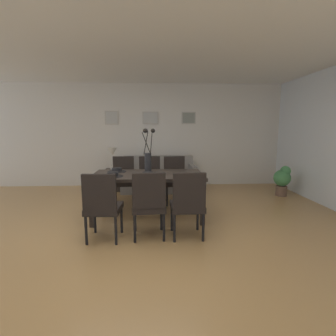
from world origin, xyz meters
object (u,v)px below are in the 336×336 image
(dining_chair_mid_right, at_px, (175,177))
(potted_plant, at_px, (282,179))
(bowl_near_left, at_px, (113,174))
(table_lamp, at_px, (112,153))
(dining_chair_near_right, at_px, (124,177))
(bowl_far_left, at_px, (148,173))
(sofa, at_px, (158,179))
(dining_chair_far_left, at_px, (149,202))
(dining_chair_far_right, at_px, (149,177))
(framed_picture_right, at_px, (189,118))
(framed_picture_left, at_px, (112,118))
(framed_picture_center, at_px, (150,118))
(side_table, at_px, (113,180))
(dining_chair_near_left, at_px, (102,204))
(centerpiece_vase, at_px, (148,157))
(bowl_near_right, at_px, (117,169))
(dining_chair_mid_left, at_px, (188,202))
(dining_table, at_px, (148,178))

(dining_chair_mid_right, distance_m, potted_plant, 2.44)
(bowl_near_left, height_order, table_lamp, table_lamp)
(dining_chair_near_right, relative_size, bowl_near_left, 5.41)
(bowl_far_left, height_order, table_lamp, table_lamp)
(sofa, height_order, table_lamp, table_lamp)
(dining_chair_far_left, bearing_deg, dining_chair_far_right, 91.28)
(sofa, distance_m, framed_picture_right, 1.75)
(table_lamp, height_order, framed_picture_left, framed_picture_left)
(sofa, xyz_separation_m, framed_picture_right, (0.79, 0.53, 1.47))
(framed_picture_center, height_order, framed_picture_right, framed_picture_center)
(side_table, bearing_deg, sofa, -0.46)
(dining_chair_far_right, height_order, framed_picture_center, framed_picture_center)
(dining_chair_near_left, relative_size, bowl_far_left, 5.41)
(dining_chair_near_left, height_order, bowl_far_left, dining_chair_near_left)
(bowl_near_left, distance_m, table_lamp, 2.14)
(dining_chair_far_left, height_order, potted_plant, dining_chair_far_left)
(bowl_near_left, bearing_deg, dining_chair_far_right, 63.49)
(centerpiece_vase, height_order, bowl_near_right, centerpiece_vase)
(dining_chair_mid_left, bearing_deg, dining_chair_near_left, -178.27)
(dining_chair_near_right, distance_m, sofa, 1.24)
(bowl_far_left, bearing_deg, dining_chair_near_right, 115.16)
(dining_chair_near_right, height_order, dining_chair_far_left, same)
(framed_picture_right, bearing_deg, framed_picture_center, -180.00)
(dining_table, bearing_deg, potted_plant, 22.65)
(dining_chair_near_left, xyz_separation_m, dining_chair_far_right, (0.56, 1.76, 0.00))
(dining_chair_far_right, xyz_separation_m, framed_picture_right, (0.98, 1.57, 1.24))
(dining_table, bearing_deg, dining_chair_near_left, -122.36)
(sofa, xyz_separation_m, framed_picture_left, (-1.17, 0.53, 1.47))
(bowl_near_left, height_order, potted_plant, bowl_near_left)
(side_table, relative_size, framed_picture_center, 1.29)
(dining_chair_far_right, bearing_deg, dining_chair_far_left, -88.72)
(dining_chair_mid_right, relative_size, side_table, 1.77)
(framed_picture_center, bearing_deg, framed_picture_left, 180.00)
(dining_table, height_order, dining_chair_far_right, dining_chair_far_right)
(dining_chair_far_right, height_order, bowl_near_left, dining_chair_far_right)
(dining_chair_near_right, distance_m, framed_picture_right, 2.47)
(dining_chair_far_left, bearing_deg, bowl_near_right, 118.45)
(bowl_near_left, bearing_deg, framed_picture_left, 99.42)
(bowl_far_left, height_order, framed_picture_center, framed_picture_center)
(dining_chair_far_left, distance_m, bowl_near_right, 1.23)
(sofa, bearing_deg, dining_chair_near_right, -125.52)
(dining_chair_mid_left, relative_size, centerpiece_vase, 1.25)
(bowl_far_left, distance_m, framed_picture_right, 2.97)
(bowl_near_left, bearing_deg, dining_chair_mid_left, -30.93)
(dining_chair_near_right, distance_m, potted_plant, 3.45)
(centerpiece_vase, xyz_separation_m, framed_picture_left, (-0.98, 2.43, 0.72))
(bowl_near_right, xyz_separation_m, bowl_far_left, (0.54, -0.42, 0.00))
(centerpiece_vase, distance_m, bowl_near_right, 0.63)
(bowl_near_left, bearing_deg, dining_chair_near_left, -92.37)
(bowl_near_right, bearing_deg, side_table, 101.94)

